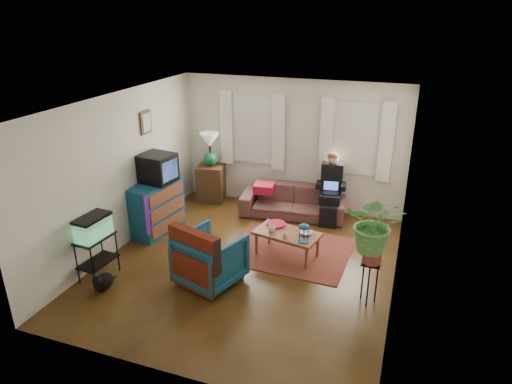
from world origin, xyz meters
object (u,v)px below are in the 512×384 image
at_px(side_table, 211,183).
at_px(plant_stand, 369,283).
at_px(armchair, 210,256).
at_px(dresser, 156,207).
at_px(sofa, 293,197).
at_px(coffee_table, 287,244).
at_px(aquarium_stand, 98,257).

distance_m(side_table, plant_stand, 4.43).
bearing_deg(armchair, dresser, -18.33).
bearing_deg(sofa, coffee_table, -84.95).
relative_size(dresser, plant_stand, 1.61).
height_order(side_table, aquarium_stand, side_table).
bearing_deg(armchair, coffee_table, -109.98).
relative_size(armchair, plant_stand, 1.33).
bearing_deg(coffee_table, dresser, -170.57).
distance_m(dresser, coffee_table, 2.52).
relative_size(aquarium_stand, coffee_table, 0.65).
bearing_deg(side_table, aquarium_stand, -96.03).
relative_size(aquarium_stand, plant_stand, 1.04).
distance_m(side_table, aquarium_stand, 3.33).
relative_size(sofa, coffee_table, 1.92).
xyz_separation_m(side_table, dresser, (-0.34, -1.65, 0.08)).
bearing_deg(aquarium_stand, armchair, 20.25).
bearing_deg(sofa, dresser, -152.50).
height_order(aquarium_stand, armchair, armchair).
distance_m(armchair, plant_stand, 2.30).
bearing_deg(dresser, plant_stand, -5.62).
bearing_deg(aquarium_stand, sofa, 59.86).
bearing_deg(sofa, aquarium_stand, -131.56).
height_order(dresser, plant_stand, dresser).
xyz_separation_m(sofa, plant_stand, (1.76, -2.45, -0.07)).
xyz_separation_m(aquarium_stand, plant_stand, (3.94, 0.71, -0.01)).
bearing_deg(sofa, side_table, 168.09).
bearing_deg(coffee_table, sofa, 113.53).
distance_m(sofa, side_table, 1.84).
relative_size(sofa, aquarium_stand, 2.97).
bearing_deg(sofa, plant_stand, -61.26).
bearing_deg(dresser, sofa, 42.54).
bearing_deg(plant_stand, aquarium_stand, -169.78).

